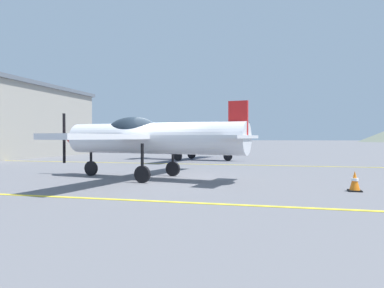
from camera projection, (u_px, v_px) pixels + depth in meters
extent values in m
plane|color=slate|center=(165.00, 179.00, 13.14)|extent=(400.00, 400.00, 0.00)
cube|color=yellow|center=(110.00, 199.00, 8.80)|extent=(80.00, 0.16, 0.01)
cube|color=yellow|center=(205.00, 164.00, 20.31)|extent=(80.00, 0.16, 0.01)
cylinder|color=silver|center=(154.00, 138.00, 13.12)|extent=(7.22, 2.38, 1.15)
cone|color=red|center=(72.00, 138.00, 14.70)|extent=(0.89, 1.09, 0.98)
cube|color=black|center=(64.00, 138.00, 14.87)|extent=(0.06, 0.13, 2.10)
ellipsoid|color=#1E2833|center=(132.00, 129.00, 13.50)|extent=(2.23, 1.29, 0.94)
cube|color=silver|center=(144.00, 137.00, 13.29)|extent=(2.75, 9.28, 0.17)
cube|color=silver|center=(238.00, 137.00, 11.81)|extent=(1.20, 2.81, 0.10)
cube|color=red|center=(238.00, 120.00, 11.80)|extent=(0.67, 0.24, 1.26)
cylinder|color=black|center=(91.00, 155.00, 14.32)|extent=(0.10, 0.10, 1.05)
cylinder|color=black|center=(91.00, 168.00, 14.32)|extent=(0.60, 0.23, 0.59)
cylinder|color=black|center=(173.00, 156.00, 14.11)|extent=(0.10, 0.10, 1.05)
cylinder|color=black|center=(173.00, 169.00, 14.12)|extent=(0.60, 0.23, 0.59)
cylinder|color=black|center=(142.00, 159.00, 12.00)|extent=(0.10, 0.10, 1.05)
cylinder|color=black|center=(142.00, 174.00, 12.01)|extent=(0.60, 0.23, 0.59)
cylinder|color=#33478C|center=(188.00, 138.00, 24.58)|extent=(7.22, 2.37, 1.15)
cone|color=blue|center=(242.00, 138.00, 23.00)|extent=(0.89, 1.09, 0.98)
cube|color=black|center=(249.00, 138.00, 22.84)|extent=(0.06, 0.13, 2.10)
ellipsoid|color=#1E2833|center=(200.00, 133.00, 24.19)|extent=(2.23, 1.29, 0.94)
cube|color=#33478C|center=(193.00, 137.00, 24.41)|extent=(2.73, 9.28, 0.17)
cube|color=#33478C|center=(147.00, 137.00, 25.88)|extent=(1.19, 2.81, 0.10)
cube|color=blue|center=(147.00, 129.00, 25.87)|extent=(0.67, 0.24, 1.26)
cylinder|color=black|center=(228.00, 149.00, 23.42)|extent=(0.10, 0.10, 1.05)
cylinder|color=black|center=(228.00, 156.00, 23.42)|extent=(0.60, 0.23, 0.59)
cylinder|color=black|center=(178.00, 148.00, 23.62)|extent=(0.10, 0.10, 1.05)
cylinder|color=black|center=(178.00, 156.00, 23.63)|extent=(0.60, 0.23, 0.59)
cylinder|color=black|center=(192.00, 148.00, 25.73)|extent=(0.10, 0.10, 1.05)
cylinder|color=black|center=(192.00, 155.00, 25.74)|extent=(0.60, 0.23, 0.59)
cube|color=black|center=(355.00, 191.00, 10.12)|extent=(0.36, 0.36, 0.04)
cone|color=orange|center=(355.00, 180.00, 10.11)|extent=(0.29, 0.29, 0.55)
cylinder|color=white|center=(355.00, 179.00, 10.11)|extent=(0.20, 0.20, 0.08)
cone|color=#4C6651|center=(108.00, 134.00, 162.81)|extent=(73.70, 73.70, 6.16)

